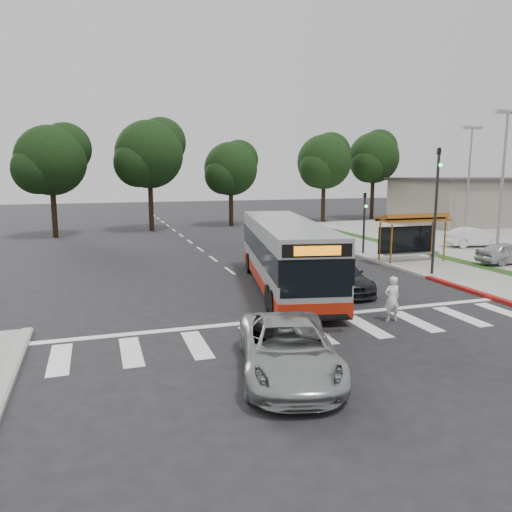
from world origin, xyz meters
name	(u,v)px	position (x,y,z in m)	size (l,w,h in m)	color
ground	(266,297)	(0.00, 0.00, 0.00)	(140.00, 140.00, 0.00)	black
sidewalk_east	(386,254)	(11.00, 8.00, 0.06)	(4.00, 40.00, 0.12)	gray
curb_east	(359,255)	(9.00, 8.00, 0.07)	(0.30, 40.00, 0.15)	#9E9991
curb_east_red	(470,291)	(9.00, -2.00, 0.08)	(0.32, 6.00, 0.15)	maroon
parking_lot	(509,242)	(23.00, 10.00, 0.05)	(18.00, 36.00, 0.10)	gray
commercial_building	(474,202)	(30.00, 22.00, 2.20)	(14.00, 10.00, 4.40)	gray
building_roof_cap	(475,179)	(30.00, 22.00, 4.55)	(14.60, 10.60, 0.30)	#383330
crosswalk_ladder	(314,332)	(0.00, -5.00, 0.01)	(18.00, 2.60, 0.01)	silver
bus_shelter	(412,223)	(10.80, 5.10, 2.35)	(4.20, 1.60, 2.86)	#945518
traffic_signal_ne_tall	(436,201)	(9.60, 1.49, 3.88)	(0.18, 0.37, 6.50)	black
traffic_signal_ne_short	(364,217)	(9.60, 8.49, 2.48)	(0.18, 0.37, 4.00)	black
lot_light_front	(504,162)	(18.00, 6.00, 5.91)	(1.90, 0.35, 9.01)	gray
lot_light_mid	(470,165)	(24.00, 16.00, 5.91)	(1.90, 0.35, 9.01)	gray
tree_ne_a	(325,161)	(16.08, 28.06, 6.39)	(6.16, 5.74, 9.30)	black
tree_ne_b	(374,157)	(23.08, 30.06, 6.92)	(6.16, 5.74, 10.02)	black
tree_north_a	(150,153)	(-1.92, 26.07, 6.92)	(6.60, 6.15, 10.17)	black
tree_north_b	(231,168)	(6.07, 28.06, 5.66)	(5.72, 5.33, 8.43)	black
tree_north_c	(52,159)	(-9.92, 24.06, 6.29)	(6.16, 5.74, 9.30)	black
transit_bus	(285,255)	(1.36, 1.22, 1.55)	(2.61, 12.04, 3.11)	#A8ABAD
pedestrian	(392,299)	(3.20, -4.66, 0.82)	(0.60, 0.39, 1.64)	white
dark_sedan	(339,276)	(3.49, 0.05, 0.68)	(1.92, 4.72, 1.37)	black
silver_suv_south	(288,348)	(-2.14, -8.04, 0.73)	(2.44, 5.29, 1.47)	#9A9D9F
parked_car_0	(507,253)	(15.57, 2.70, 0.73)	(1.48, 3.68, 1.25)	#B5B7BB
parked_car_1	(474,237)	(18.47, 8.65, 0.76)	(1.41, 4.03, 1.33)	silver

